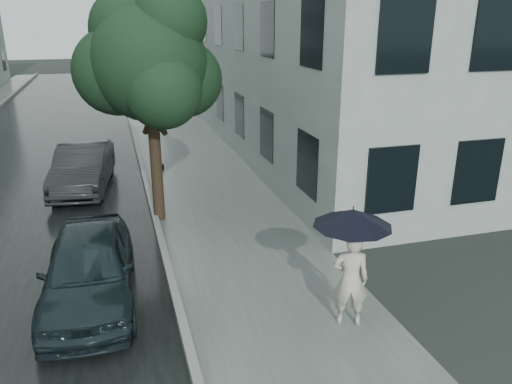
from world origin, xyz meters
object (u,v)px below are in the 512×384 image
object	(u,v)px
car_near	(89,268)
street_tree	(149,61)
car_far	(83,167)
lamp_post	(150,76)
pedestrian	(350,280)

from	to	relation	value
car_near	street_tree	bearing A→B (deg)	69.07
street_tree	car_far	size ratio (longest dim) A/B	1.40
car_near	lamp_post	bearing A→B (deg)	78.73
pedestrian	street_tree	size ratio (longest dim) A/B	0.29
pedestrian	lamp_post	bearing A→B (deg)	-57.22
pedestrian	lamp_post	xyz separation A→B (m)	(-2.27, 9.96, 2.32)
lamp_post	car_near	world-z (taller)	lamp_post
street_tree	lamp_post	xyz separation A→B (m)	(0.32, 4.27, -0.79)
lamp_post	pedestrian	bearing A→B (deg)	-93.46
car_near	car_far	xyz separation A→B (m)	(-0.33, 6.70, 0.00)
car_near	pedestrian	bearing A→B (deg)	-22.71
pedestrian	car_far	xyz separation A→B (m)	(-4.52, 8.65, -0.16)
pedestrian	car_near	world-z (taller)	pedestrian
pedestrian	car_far	world-z (taller)	pedestrian
lamp_post	car_far	world-z (taller)	lamp_post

